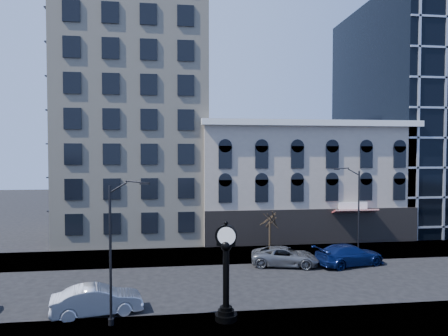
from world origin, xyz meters
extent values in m
plane|color=black|center=(0.00, 0.00, 0.00)|extent=(160.00, 160.00, 0.00)
cube|color=gray|center=(0.00, 8.00, 0.06)|extent=(160.00, 6.00, 0.12)
cube|color=beige|center=(-6.00, 19.00, 19.00)|extent=(15.00, 15.00, 38.00)
cube|color=#B2A392|center=(12.00, 16.00, 6.00)|extent=(22.00, 10.00, 12.00)
cube|color=white|center=(12.00, 10.80, 12.20)|extent=(22.60, 0.80, 0.60)
cube|color=black|center=(12.00, 10.95, 1.80)|extent=(22.00, 0.30, 3.60)
cube|color=maroon|center=(16.00, 10.40, 3.40)|extent=(4.50, 1.18, 0.55)
cube|color=black|center=(32.00, 21.00, 14.00)|extent=(20.00, 20.00, 28.00)
cylinder|color=black|center=(0.82, -6.13, 0.29)|extent=(1.22, 1.22, 0.33)
cylinder|color=black|center=(0.82, -6.13, 0.56)|extent=(0.89, 0.89, 0.22)
cylinder|color=black|center=(0.82, -6.13, 0.76)|extent=(0.67, 0.67, 0.18)
cylinder|color=black|center=(0.82, -6.13, 2.45)|extent=(0.36, 0.36, 3.22)
sphere|color=black|center=(0.82, -6.13, 4.17)|extent=(0.62, 0.62, 0.62)
cube|color=black|center=(0.82, -6.13, 4.29)|extent=(1.03, 0.53, 0.28)
cylinder|color=black|center=(0.82, -6.13, 4.73)|extent=(1.21, 0.68, 1.16)
cylinder|color=white|center=(0.82, -6.32, 4.73)|extent=(0.94, 0.31, 0.98)
cylinder|color=white|center=(0.82, -5.94, 4.73)|extent=(0.94, 0.31, 0.98)
sphere|color=black|center=(0.82, -6.13, 5.40)|extent=(0.22, 0.22, 0.22)
cylinder|color=black|center=(-5.26, -6.00, 3.80)|extent=(0.14, 0.14, 7.35)
cylinder|color=black|center=(-5.26, -6.00, 0.29)|extent=(0.31, 0.31, 0.34)
cube|color=black|center=(-3.70, -6.47, 7.60)|extent=(0.50, 0.32, 0.12)
cylinder|color=black|center=(14.24, 6.00, 3.87)|extent=(0.14, 0.14, 7.50)
cylinder|color=black|center=(14.24, 6.00, 0.29)|extent=(0.31, 0.31, 0.35)
cube|color=black|center=(12.70, 6.59, 7.75)|extent=(0.52, 0.35, 0.12)
cylinder|color=#332719|center=(6.67, 7.75, 1.53)|extent=(0.21, 0.21, 2.82)
imported|color=silver|center=(-6.29, -4.17, 0.82)|extent=(5.24, 2.76, 1.64)
imported|color=#595B60|center=(7.04, 4.10, 0.77)|extent=(5.95, 3.78, 1.53)
imported|color=#0C194C|center=(12.27, 3.56, 0.86)|extent=(6.31, 3.75, 1.71)
camera|label=1|loc=(-1.99, -27.22, 9.10)|focal=32.00mm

